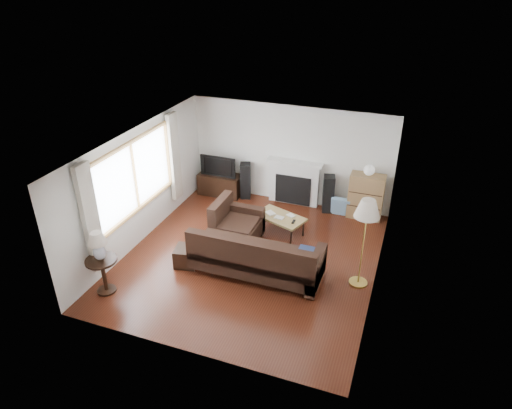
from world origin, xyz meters
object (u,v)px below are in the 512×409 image
(sectional_sofa, at_px, (257,254))
(coffee_table, at_px, (280,224))
(floor_lamp, at_px, (363,244))
(tv_stand, at_px, (220,184))
(bookshelf, at_px, (366,196))
(side_table, at_px, (104,275))

(sectional_sofa, bearing_deg, coffee_table, 91.00)
(coffee_table, relative_size, floor_lamp, 0.61)
(coffee_table, bearing_deg, tv_stand, 167.24)
(coffee_table, height_order, floor_lamp, floor_lamp)
(tv_stand, height_order, floor_lamp, floor_lamp)
(bookshelf, bearing_deg, coffee_table, -140.50)
(bookshelf, bearing_deg, sectional_sofa, -118.88)
(sectional_sofa, relative_size, floor_lamp, 1.54)
(tv_stand, xyz_separation_m, floor_lamp, (4.00, -2.56, 0.62))
(tv_stand, height_order, coffee_table, tv_stand)
(floor_lamp, bearing_deg, sectional_sofa, -169.32)
(floor_lamp, bearing_deg, tv_stand, 147.43)
(sectional_sofa, bearing_deg, floor_lamp, 10.68)
(bookshelf, distance_m, floor_lamp, 2.66)
(bookshelf, bearing_deg, side_table, -132.47)
(floor_lamp, bearing_deg, bookshelf, 96.19)
(tv_stand, height_order, side_table, side_table)
(side_table, bearing_deg, sectional_sofa, 31.24)
(bookshelf, distance_m, coffee_table, 2.19)
(tv_stand, xyz_separation_m, sectional_sofa, (2.08, -2.92, 0.17))
(bookshelf, bearing_deg, floor_lamp, -83.81)
(tv_stand, relative_size, side_table, 1.57)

